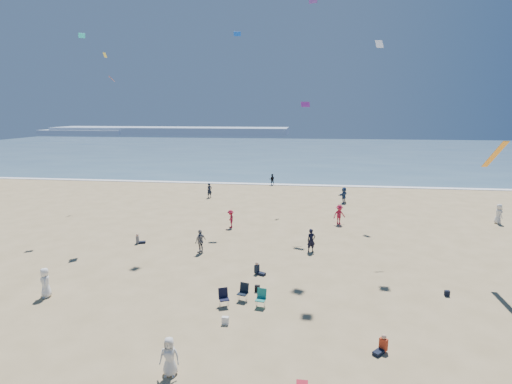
# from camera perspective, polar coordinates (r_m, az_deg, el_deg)

# --- Properties ---
(ocean) EXTENTS (220.00, 100.00, 0.06)m
(ocean) POSITION_cam_1_polar(r_m,az_deg,el_deg) (107.98, 5.04, 5.82)
(ocean) COLOR #476B84
(ocean) RESTS_ON ground
(surf_line) EXTENTS (220.00, 1.20, 0.08)m
(surf_line) POSITION_cam_1_polar(r_m,az_deg,el_deg) (58.51, 2.81, 1.09)
(surf_line) COLOR white
(surf_line) RESTS_ON ground
(headland_far) EXTENTS (110.00, 20.00, 3.20)m
(headland_far) POSITION_cam_1_polar(r_m,az_deg,el_deg) (193.71, -12.12, 8.56)
(headland_far) COLOR #7A8EA8
(headland_far) RESTS_ON ground
(headland_near) EXTENTS (40.00, 14.00, 2.00)m
(headland_near) POSITION_cam_1_polar(r_m,az_deg,el_deg) (206.18, -23.22, 7.89)
(headland_near) COLOR #7A8EA8
(headland_near) RESTS_ON ground
(standing_flyers) EXTENTS (33.83, 51.52, 1.92)m
(standing_flyers) POSITION_cam_1_polar(r_m,az_deg,el_deg) (31.11, 8.86, -6.79)
(standing_flyers) COLOR #354A93
(standing_flyers) RESTS_ON ground
(seated_group) EXTENTS (18.12, 25.17, 0.84)m
(seated_group) POSITION_cam_1_polar(r_m,az_deg,el_deg) (20.21, -4.29, -18.69)
(seated_group) COLOR white
(seated_group) RESTS_ON ground
(chair_cluster) EXTENTS (2.74, 1.57, 1.00)m
(chair_cluster) POSITION_cam_1_polar(r_m,az_deg,el_deg) (22.83, -1.96, -14.69)
(chair_cluster) COLOR black
(chair_cluster) RESTS_ON ground
(white_tote) EXTENTS (0.35, 0.20, 0.40)m
(white_tote) POSITION_cam_1_polar(r_m,az_deg,el_deg) (21.20, -4.41, -17.83)
(white_tote) COLOR white
(white_tote) RESTS_ON ground
(black_backpack) EXTENTS (0.30, 0.22, 0.38)m
(black_backpack) POSITION_cam_1_polar(r_m,az_deg,el_deg) (24.47, 0.18, -13.61)
(black_backpack) COLOR black
(black_backpack) RESTS_ON ground
(navy_bag) EXTENTS (0.28, 0.18, 0.34)m
(navy_bag) POSITION_cam_1_polar(r_m,az_deg,el_deg) (26.39, 25.63, -12.92)
(navy_bag) COLOR black
(navy_bag) RESTS_ON ground
(kites_aloft) EXTENTS (42.40, 44.12, 24.27)m
(kites_aloft) POSITION_cam_1_polar(r_m,az_deg,el_deg) (26.77, 17.77, 21.19)
(kites_aloft) COLOR green
(kites_aloft) RESTS_ON ground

